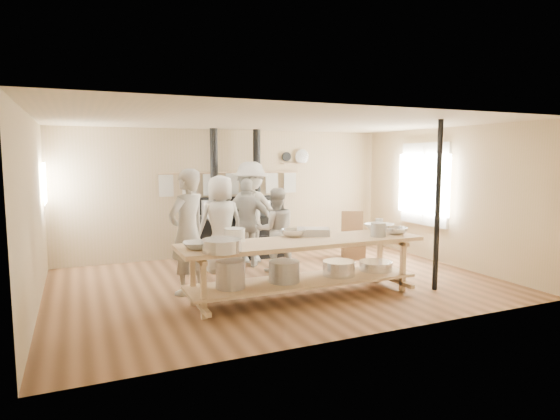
{
  "coord_description": "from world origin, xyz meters",
  "views": [
    {
      "loc": [
        -2.97,
        -6.85,
        2.04
      ],
      "look_at": [
        0.12,
        0.2,
        1.17
      ],
      "focal_mm": 30.0,
      "sensor_mm": 36.0,
      "label": 1
    }
  ],
  "objects_px": {
    "stove": "(237,232)",
    "cook_by_window": "(251,212)",
    "cook_right": "(248,223)",
    "chair": "(353,245)",
    "cook_left": "(276,230)",
    "cook_center": "(221,224)",
    "cook_far_left": "(187,232)",
    "roasting_pan": "(313,232)",
    "prep_table": "(303,263)"
  },
  "relations": [
    {
      "from": "prep_table",
      "to": "roasting_pan",
      "type": "xyz_separation_m",
      "value": [
        0.34,
        0.33,
        0.38
      ]
    },
    {
      "from": "cook_by_window",
      "to": "chair",
      "type": "distance_m",
      "value": 2.19
    },
    {
      "from": "stove",
      "to": "cook_right",
      "type": "xyz_separation_m",
      "value": [
        -0.06,
        -0.83,
        0.3
      ]
    },
    {
      "from": "cook_right",
      "to": "stove",
      "type": "bearing_deg",
      "value": -63.22
    },
    {
      "from": "stove",
      "to": "prep_table",
      "type": "distance_m",
      "value": 3.02
    },
    {
      "from": "stove",
      "to": "cook_left",
      "type": "bearing_deg",
      "value": -78.9
    },
    {
      "from": "cook_right",
      "to": "chair",
      "type": "relative_size",
      "value": 1.76
    },
    {
      "from": "cook_by_window",
      "to": "cook_far_left",
      "type": "bearing_deg",
      "value": -122.54
    },
    {
      "from": "prep_table",
      "to": "chair",
      "type": "distance_m",
      "value": 2.94
    },
    {
      "from": "stove",
      "to": "cook_right",
      "type": "bearing_deg",
      "value": -94.11
    },
    {
      "from": "prep_table",
      "to": "cook_by_window",
      "type": "relative_size",
      "value": 1.84
    },
    {
      "from": "cook_far_left",
      "to": "roasting_pan",
      "type": "relative_size",
      "value": 3.82
    },
    {
      "from": "chair",
      "to": "cook_right",
      "type": "bearing_deg",
      "value": -160.87
    },
    {
      "from": "cook_center",
      "to": "chair",
      "type": "bearing_deg",
      "value": 174.24
    },
    {
      "from": "cook_far_left",
      "to": "prep_table",
      "type": "bearing_deg",
      "value": 115.83
    },
    {
      "from": "cook_left",
      "to": "cook_center",
      "type": "xyz_separation_m",
      "value": [
        -0.91,
        0.37,
        0.11
      ]
    },
    {
      "from": "cook_left",
      "to": "cook_by_window",
      "type": "relative_size",
      "value": 0.77
    },
    {
      "from": "stove",
      "to": "cook_by_window",
      "type": "distance_m",
      "value": 0.67
    },
    {
      "from": "cook_far_left",
      "to": "cook_by_window",
      "type": "relative_size",
      "value": 0.96
    },
    {
      "from": "cook_far_left",
      "to": "roasting_pan",
      "type": "xyz_separation_m",
      "value": [
        1.81,
        -0.55,
        -0.03
      ]
    },
    {
      "from": "cook_center",
      "to": "cook_right",
      "type": "distance_m",
      "value": 0.6
    },
    {
      "from": "cook_far_left",
      "to": "cook_left",
      "type": "bearing_deg",
      "value": 169.98
    },
    {
      "from": "stove",
      "to": "cook_far_left",
      "type": "bearing_deg",
      "value": -124.59
    },
    {
      "from": "cook_left",
      "to": "cook_right",
      "type": "distance_m",
      "value": 0.65
    },
    {
      "from": "cook_left",
      "to": "roasting_pan",
      "type": "bearing_deg",
      "value": 104.31
    },
    {
      "from": "roasting_pan",
      "to": "stove",
      "type": "bearing_deg",
      "value": 97.2
    },
    {
      "from": "cook_left",
      "to": "chair",
      "type": "bearing_deg",
      "value": -157.39
    },
    {
      "from": "chair",
      "to": "cook_center",
      "type": "bearing_deg",
      "value": -156.08
    },
    {
      "from": "cook_by_window",
      "to": "cook_center",
      "type": "bearing_deg",
      "value": -133.33
    },
    {
      "from": "cook_right",
      "to": "cook_by_window",
      "type": "relative_size",
      "value": 0.84
    },
    {
      "from": "cook_center",
      "to": "cook_by_window",
      "type": "bearing_deg",
      "value": -150.61
    },
    {
      "from": "prep_table",
      "to": "cook_far_left",
      "type": "height_order",
      "value": "cook_far_left"
    },
    {
      "from": "prep_table",
      "to": "cook_left",
      "type": "relative_size",
      "value": 2.39
    },
    {
      "from": "cook_center",
      "to": "cook_far_left",
      "type": "bearing_deg",
      "value": 47.42
    },
    {
      "from": "prep_table",
      "to": "cook_center",
      "type": "distance_m",
      "value": 2.13
    },
    {
      "from": "cook_center",
      "to": "cook_by_window",
      "type": "distance_m",
      "value": 0.95
    },
    {
      "from": "cook_by_window",
      "to": "roasting_pan",
      "type": "relative_size",
      "value": 3.99
    },
    {
      "from": "cook_far_left",
      "to": "cook_left",
      "type": "xyz_separation_m",
      "value": [
        1.75,
        0.75,
        -0.18
      ]
    },
    {
      "from": "stove",
      "to": "cook_center",
      "type": "bearing_deg",
      "value": -121.97
    },
    {
      "from": "cook_right",
      "to": "chair",
      "type": "distance_m",
      "value": 2.27
    },
    {
      "from": "cook_far_left",
      "to": "chair",
      "type": "distance_m",
      "value": 3.84
    },
    {
      "from": "stove",
      "to": "chair",
      "type": "distance_m",
      "value": 2.38
    },
    {
      "from": "prep_table",
      "to": "roasting_pan",
      "type": "height_order",
      "value": "roasting_pan"
    },
    {
      "from": "prep_table",
      "to": "cook_left",
      "type": "xyz_separation_m",
      "value": [
        0.27,
        1.63,
        0.23
      ]
    },
    {
      "from": "cook_right",
      "to": "prep_table",
      "type": "bearing_deg",
      "value": 122.41
    },
    {
      "from": "stove",
      "to": "cook_by_window",
      "type": "relative_size",
      "value": 1.33
    },
    {
      "from": "prep_table",
      "to": "cook_right",
      "type": "relative_size",
      "value": 2.18
    },
    {
      "from": "stove",
      "to": "roasting_pan",
      "type": "bearing_deg",
      "value": -82.8
    },
    {
      "from": "cook_left",
      "to": "cook_by_window",
      "type": "distance_m",
      "value": 0.95
    },
    {
      "from": "prep_table",
      "to": "roasting_pan",
      "type": "relative_size",
      "value": 7.35
    }
  ]
}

